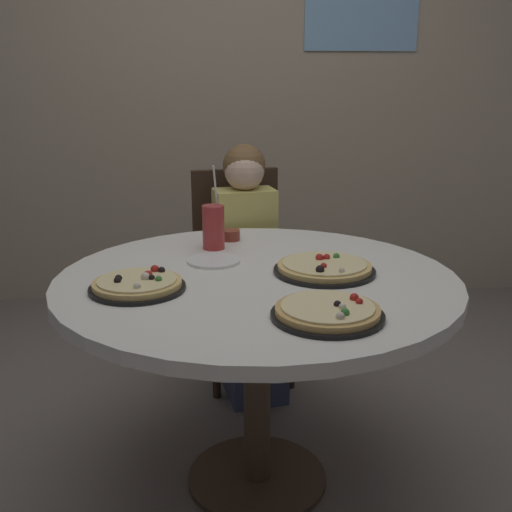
% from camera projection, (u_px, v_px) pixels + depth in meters
% --- Properties ---
extents(ground_plane, '(8.00, 8.00, 0.00)m').
position_uv_depth(ground_plane, '(257.00, 479.00, 2.14)').
color(ground_plane, slate).
extents(wall_with_window, '(5.20, 0.13, 2.90)m').
position_uv_depth(wall_with_window, '(234.00, 60.00, 3.62)').
color(wall_with_window, tan).
rests_on(wall_with_window, ground_plane).
extents(dining_table, '(1.27, 1.27, 0.75)m').
position_uv_depth(dining_table, '(257.00, 303.00, 1.95)').
color(dining_table, silver).
rests_on(dining_table, ground_plane).
extents(chair_wooden, '(0.47, 0.47, 0.95)m').
position_uv_depth(chair_wooden, '(240.00, 262.00, 2.82)').
color(chair_wooden, '#382619').
rests_on(chair_wooden, ground_plane).
extents(diner_child, '(0.32, 0.43, 1.08)m').
position_uv_depth(diner_child, '(249.00, 284.00, 2.67)').
color(diner_child, '#3F4766').
rests_on(diner_child, ground_plane).
extents(pizza_veggie, '(0.33, 0.33, 0.05)m').
position_uv_depth(pizza_veggie, '(324.00, 268.00, 1.95)').
color(pizza_veggie, black).
rests_on(pizza_veggie, dining_table).
extents(pizza_cheese, '(0.30, 0.30, 0.05)m').
position_uv_depth(pizza_cheese, '(328.00, 312.00, 1.58)').
color(pizza_cheese, black).
rests_on(pizza_cheese, dining_table).
extents(pizza_pepperoni, '(0.28, 0.28, 0.05)m').
position_uv_depth(pizza_pepperoni, '(138.00, 284.00, 1.79)').
color(pizza_pepperoni, black).
rests_on(pizza_pepperoni, dining_table).
extents(soda_cup, '(0.08, 0.08, 0.31)m').
position_uv_depth(soda_cup, '(213.00, 227.00, 2.21)').
color(soda_cup, '#B73333').
rests_on(soda_cup, dining_table).
extents(sauce_bowl, '(0.07, 0.07, 0.04)m').
position_uv_depth(sauce_bowl, '(231.00, 235.00, 2.34)').
color(sauce_bowl, brown).
rests_on(sauce_bowl, dining_table).
extents(plate_small, '(0.18, 0.18, 0.01)m').
position_uv_depth(plate_small, '(213.00, 261.00, 2.07)').
color(plate_small, white).
rests_on(plate_small, dining_table).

